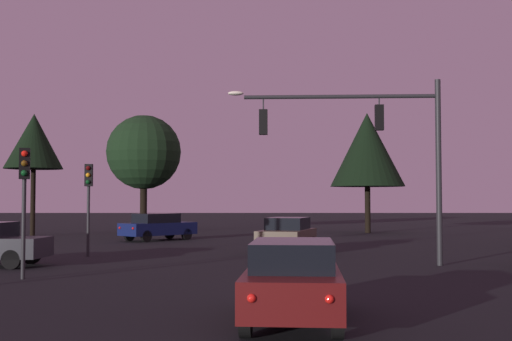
% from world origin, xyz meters
% --- Properties ---
extents(ground_plane, '(168.00, 168.00, 0.00)m').
position_xyz_m(ground_plane, '(0.00, 24.50, 0.00)').
color(ground_plane, black).
rests_on(ground_plane, ground).
extents(traffic_signal_mast_arm, '(7.50, 0.62, 6.52)m').
position_xyz_m(traffic_signal_mast_arm, '(4.16, 15.66, 4.52)').
color(traffic_signal_mast_arm, '#232326').
rests_on(traffic_signal_mast_arm, ground).
extents(traffic_light_corner_left, '(0.31, 0.36, 3.73)m').
position_xyz_m(traffic_light_corner_left, '(-6.78, 19.16, 2.66)').
color(traffic_light_corner_left, '#232326').
rests_on(traffic_light_corner_left, ground).
extents(traffic_light_corner_right, '(0.36, 0.38, 3.78)m').
position_xyz_m(traffic_light_corner_right, '(-6.71, 11.62, 2.70)').
color(traffic_light_corner_right, '#232326').
rests_on(traffic_light_corner_right, ground).
extents(car_nearside_lane, '(2.04, 4.59, 1.52)m').
position_xyz_m(car_nearside_lane, '(0.70, 5.01, 0.79)').
color(car_nearside_lane, '#4C0F0F').
rests_on(car_nearside_lane, ground).
extents(car_far_lane, '(2.86, 4.29, 1.52)m').
position_xyz_m(car_far_lane, '(1.36, 21.05, 0.79)').
color(car_far_lane, '#473828').
rests_on(car_far_lane, ground).
extents(car_parked_lot, '(4.22, 4.36, 1.52)m').
position_xyz_m(car_parked_lot, '(-5.52, 29.62, 0.79)').
color(car_parked_lot, '#0F1947').
rests_on(car_parked_lot, ground).
extents(tree_behind_sign, '(3.67, 3.67, 7.79)m').
position_xyz_m(tree_behind_sign, '(-14.16, 34.21, 5.99)').
color(tree_behind_sign, black).
rests_on(tree_behind_sign, ground).
extents(tree_center_horizon, '(5.14, 5.14, 8.16)m').
position_xyz_m(tree_center_horizon, '(-7.76, 37.84, 5.57)').
color(tree_center_horizon, black).
rests_on(tree_center_horizon, ground).
extents(tree_right_cluster, '(5.17, 5.17, 8.36)m').
position_xyz_m(tree_right_cluster, '(7.77, 38.13, 5.78)').
color(tree_right_cluster, black).
rests_on(tree_right_cluster, ground).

